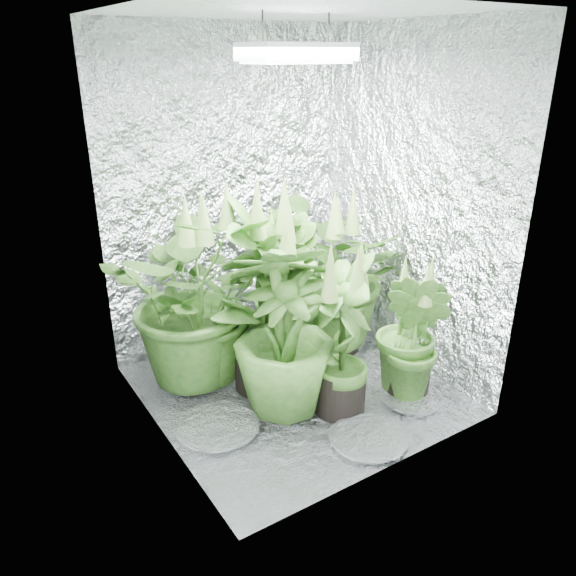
% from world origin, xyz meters
% --- Properties ---
extents(ground, '(1.60, 1.60, 0.00)m').
position_xyz_m(ground, '(0.00, 0.00, 0.00)').
color(ground, white).
rests_on(ground, ground).
extents(walls, '(1.62, 1.62, 2.00)m').
position_xyz_m(walls, '(0.00, 0.00, 1.00)').
color(walls, white).
rests_on(walls, ground).
extents(ceiling, '(1.60, 1.60, 0.01)m').
position_xyz_m(ceiling, '(0.00, 0.00, 2.00)').
color(ceiling, white).
rests_on(ceiling, walls).
extents(grow_lamp, '(0.50, 0.30, 0.22)m').
position_xyz_m(grow_lamp, '(0.00, 0.00, 1.83)').
color(grow_lamp, gray).
rests_on(grow_lamp, ceiling).
extents(plant_a, '(1.23, 1.23, 1.16)m').
position_xyz_m(plant_a, '(-0.41, 0.40, 0.55)').
color(plant_a, black).
rests_on(plant_a, ground).
extents(plant_b, '(0.84, 0.84, 1.23)m').
position_xyz_m(plant_b, '(-0.14, 0.14, 0.57)').
color(plant_b, black).
rests_on(plant_b, ground).
extents(plant_c, '(0.53, 0.53, 1.00)m').
position_xyz_m(plant_c, '(0.14, 0.34, 0.47)').
color(plant_c, black).
rests_on(plant_c, ground).
extents(plant_d, '(0.71, 0.71, 1.05)m').
position_xyz_m(plant_d, '(-0.15, -0.13, 0.49)').
color(plant_d, black).
rests_on(plant_d, ground).
extents(plant_e, '(1.16, 1.16, 1.06)m').
position_xyz_m(plant_e, '(0.51, 0.28, 0.50)').
color(plant_e, black).
rests_on(plant_e, ground).
extents(plant_f, '(0.58, 0.58, 0.98)m').
position_xyz_m(plant_f, '(0.10, -0.29, 0.44)').
color(plant_f, black).
rests_on(plant_f, ground).
extents(plant_g, '(0.47, 0.47, 0.84)m').
position_xyz_m(plant_g, '(0.51, -0.40, 0.38)').
color(plant_g, black).
rests_on(plant_g, ground).
extents(circulation_fan, '(0.20, 0.33, 0.39)m').
position_xyz_m(circulation_fan, '(0.58, 0.40, 0.16)').
color(circulation_fan, black).
rests_on(circulation_fan, ground).
extents(plant_label, '(0.06, 0.03, 0.09)m').
position_xyz_m(plant_label, '(0.57, -0.42, 0.30)').
color(plant_label, white).
rests_on(plant_label, plant_g).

